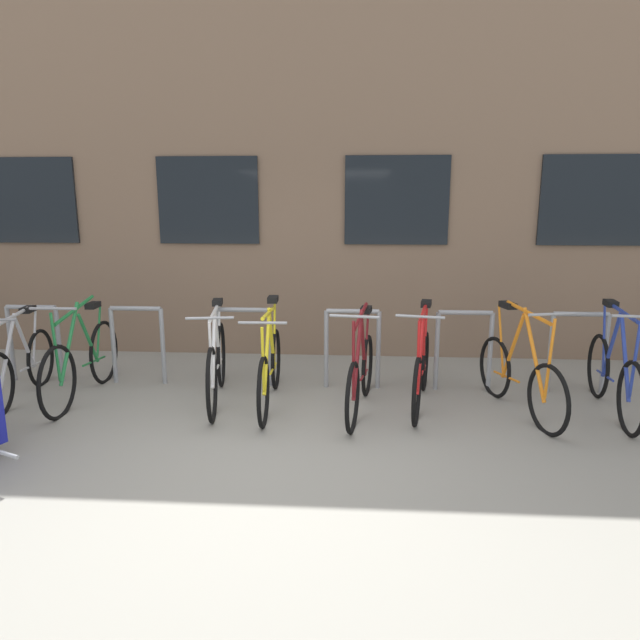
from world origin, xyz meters
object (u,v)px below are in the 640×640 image
at_px(bicycle_silver, 20,366).
at_px(bicycle_blue, 614,375).
at_px(bicycle_yellow, 270,368).
at_px(bicycle_green, 83,361).
at_px(bicycle_white, 217,364).
at_px(bicycle_maroon, 361,374).
at_px(bicycle_orange, 519,375).
at_px(bicycle_red, 421,369).

bearing_deg(bicycle_silver, bicycle_blue, 0.07).
bearing_deg(bicycle_yellow, bicycle_blue, -0.45).
xyz_separation_m(bicycle_green, bicycle_silver, (-0.62, -0.09, -0.03)).
height_order(bicycle_white, bicycle_maroon, bicycle_maroon).
xyz_separation_m(bicycle_white, bicycle_orange, (3.01, -0.14, -0.02)).
distance_m(bicycle_white, bicycle_orange, 3.01).
xyz_separation_m(bicycle_yellow, bicycle_maroon, (0.91, -0.12, -0.00)).
distance_m(bicycle_red, bicycle_white, 2.09).
xyz_separation_m(bicycle_orange, bicycle_silver, (-5.04, 0.04, -0.02)).
xyz_separation_m(bicycle_red, bicycle_maroon, (-0.61, -0.21, 0.00)).
height_order(bicycle_blue, bicycle_green, bicycle_blue).
bearing_deg(bicycle_silver, bicycle_yellow, 0.73).
height_order(bicycle_white, bicycle_green, bicycle_green).
bearing_deg(bicycle_yellow, bicycle_maroon, -7.57).
bearing_deg(bicycle_silver, bicycle_green, 8.36).
height_order(bicycle_white, bicycle_yellow, bicycle_yellow).
bearing_deg(bicycle_red, bicycle_maroon, -161.26).
height_order(bicycle_yellow, bicycle_silver, bicycle_yellow).
bearing_deg(bicycle_blue, bicycle_maroon, -177.77).
bearing_deg(bicycle_maroon, bicycle_yellow, 172.43).
bearing_deg(bicycle_orange, bicycle_maroon, -178.27).
bearing_deg(bicycle_white, bicycle_yellow, -7.00).
xyz_separation_m(bicycle_yellow, bicycle_green, (-1.98, 0.06, 0.01)).
xyz_separation_m(bicycle_orange, bicycle_green, (-4.42, 0.13, 0.02)).
relative_size(bicycle_orange, bicycle_blue, 0.96).
height_order(bicycle_yellow, bicycle_green, bicycle_green).
bearing_deg(bicycle_silver, bicycle_white, 2.88).
relative_size(bicycle_orange, bicycle_green, 0.90).
height_order(bicycle_red, bicycle_green, bicycle_green).
height_order(bicycle_orange, bicycle_silver, bicycle_orange).
bearing_deg(bicycle_maroon, bicycle_green, 176.45).
relative_size(bicycle_white, bicycle_yellow, 1.00).
xyz_separation_m(bicycle_maroon, bicycle_blue, (2.44, 0.09, 0.01)).
bearing_deg(bicycle_orange, bicycle_silver, 179.53).
distance_m(bicycle_maroon, bicycle_blue, 2.44).
distance_m(bicycle_orange, bicycle_silver, 5.04).
bearing_deg(bicycle_white, bicycle_orange, -2.74).
height_order(bicycle_maroon, bicycle_silver, bicycle_maroon).
xyz_separation_m(bicycle_white, bicycle_yellow, (0.56, -0.07, -0.01)).
bearing_deg(bicycle_white, bicycle_maroon, -7.35).
distance_m(bicycle_white, bicycle_yellow, 0.57).
bearing_deg(bicycle_orange, bicycle_blue, 3.08).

